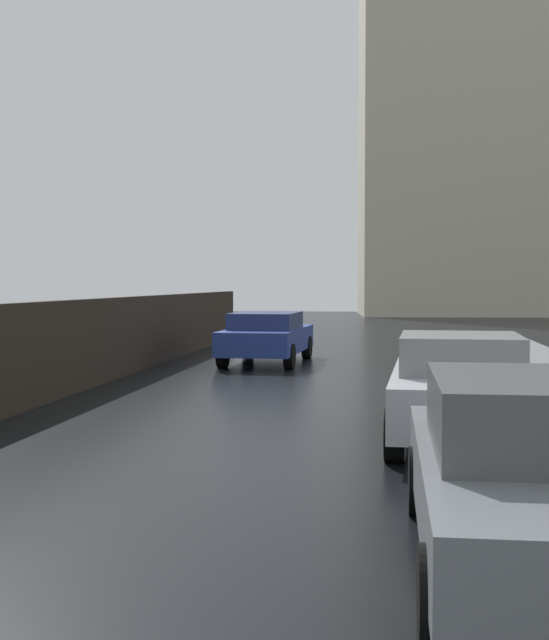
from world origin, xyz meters
The scene contains 4 objects.
car_blue_mid_road centered at (-1.56, 20.09, 0.69)m, with size 2.01×4.54×1.29m.
car_grey_far_ahead centered at (2.64, 4.34, 0.71)m, with size 1.89×4.44×1.38m.
car_silver_behind_camera centered at (2.43, 9.45, 0.72)m, with size 1.93×4.47×1.39m.
distant_tower centered at (7.69, 54.11, 17.16)m, with size 16.54×8.37×34.32m.
Camera 1 is at (1.53, -2.02, 2.05)m, focal length 49.48 mm.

